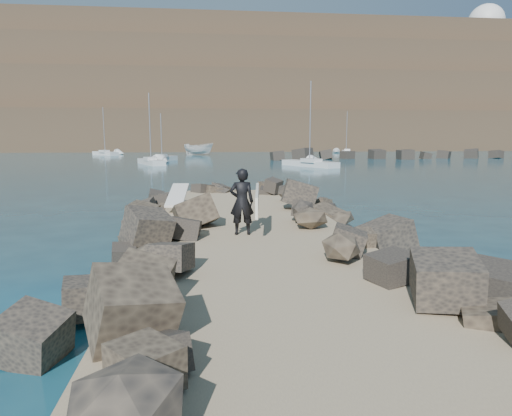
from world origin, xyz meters
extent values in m
plane|color=#0F384C|center=(0.00, 0.00, 0.00)|extent=(800.00, 800.00, 0.00)
cube|color=#8C7759|center=(0.00, -2.00, 0.30)|extent=(6.00, 26.00, 0.60)
cube|color=black|center=(-2.90, -1.50, 0.50)|extent=(2.60, 22.00, 1.00)
cube|color=black|center=(2.90, -1.50, 0.50)|extent=(2.60, 22.00, 1.00)
cube|color=black|center=(35.00, 55.00, 0.60)|extent=(52.00, 4.00, 1.20)
cube|color=#2D4919|center=(10.00, 160.00, 16.00)|extent=(360.00, 140.00, 32.00)
cube|color=white|center=(-2.52, 4.89, 1.04)|extent=(0.84, 2.71, 0.09)
imported|color=silver|center=(-2.76, 74.39, 1.13)|extent=(6.26, 4.06, 2.26)
imported|color=black|center=(-0.34, -0.26, 1.57)|extent=(0.72, 0.48, 1.95)
cube|color=silver|center=(0.11, -0.26, 1.63)|extent=(0.37, 2.41, 0.76)
cylinder|color=silver|center=(105.44, 158.25, 35.88)|extent=(8.88, 8.88, 7.77)
sphere|color=silver|center=(105.44, 158.25, 46.42)|extent=(13.31, 13.31, 13.31)
cube|color=silver|center=(10.60, 38.84, 0.25)|extent=(5.45, 8.17, 0.80)
cylinder|color=gray|center=(10.60, 38.84, 5.15)|extent=(0.12, 0.12, 9.09)
cube|color=silver|center=(10.60, 37.96, 0.75)|extent=(2.25, 2.66, 0.44)
cube|color=silver|center=(27.21, 78.15, 0.25)|extent=(3.68, 7.33, 0.80)
cylinder|color=gray|center=(27.21, 78.15, 4.56)|extent=(0.12, 0.12, 7.91)
cube|color=silver|center=(27.21, 77.32, 0.75)|extent=(1.70, 2.27, 0.44)
cube|color=silver|center=(-8.19, 44.63, 0.25)|extent=(4.22, 7.46, 0.80)
cylinder|color=gray|center=(-8.19, 44.63, 4.66)|extent=(0.12, 0.12, 8.12)
cube|color=silver|center=(-8.19, 43.80, 0.75)|extent=(1.86, 2.36, 0.44)
cube|color=silver|center=(31.67, 97.59, 0.25)|extent=(3.35, 5.88, 0.80)
cylinder|color=gray|center=(31.67, 97.59, 3.80)|extent=(0.12, 0.12, 6.40)
cube|color=silver|center=(31.67, 96.95, 0.75)|extent=(1.47, 1.86, 0.44)
cube|color=silver|center=(-7.67, 53.31, 0.25)|extent=(4.23, 5.21, 0.80)
cylinder|color=gray|center=(-7.67, 53.31, 3.65)|extent=(0.12, 0.12, 6.10)
cube|color=silver|center=(-7.67, 52.77, 0.75)|extent=(1.63, 1.78, 0.44)
cube|color=silver|center=(-20.24, 75.30, 0.25)|extent=(5.89, 6.97, 0.80)
cylinder|color=gray|center=(-20.24, 75.30, 4.73)|extent=(0.12, 0.12, 8.27)
cube|color=silver|center=(-20.24, 74.59, 0.75)|extent=(2.24, 2.40, 0.44)
cube|color=white|center=(-40.00, 152.00, 34.00)|extent=(10.00, 8.00, 4.00)
cube|color=white|center=(0.00, 165.00, 33.75)|extent=(8.00, 6.00, 3.50)
cube|color=white|center=(35.00, 148.00, 34.00)|extent=(12.00, 7.00, 4.00)
cube|color=white|center=(70.00, 160.00, 33.50)|extent=(6.00, 6.00, 3.00)
cube|color=white|center=(90.00, 140.00, 34.50)|extent=(5.00, 5.00, 5.00)
camera|label=1|loc=(-1.35, -13.40, 3.46)|focal=32.00mm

